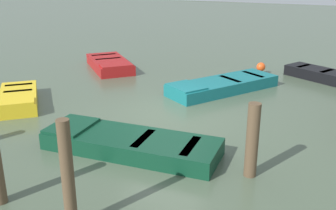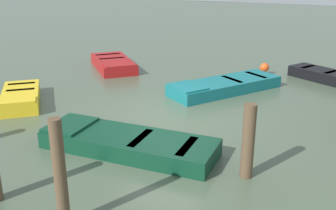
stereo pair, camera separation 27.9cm
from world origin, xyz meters
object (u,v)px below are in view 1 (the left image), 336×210
(marker_buoy, at_px, (261,67))
(rowboat_teal, at_px, (222,85))
(rowboat_yellow, at_px, (18,98))
(mooring_piling_near_left, at_px, (68,176))
(rowboat_red, at_px, (110,64))
(rowboat_black, at_px, (334,77))
(rowboat_dark_green, at_px, (130,143))
(mooring_piling_center, at_px, (252,141))

(marker_buoy, bearing_deg, rowboat_teal, -13.87)
(rowboat_yellow, xyz_separation_m, mooring_piling_near_left, (4.35, 5.47, 0.76))
(rowboat_red, xyz_separation_m, rowboat_black, (-1.74, 8.86, -0.00))
(rowboat_yellow, relative_size, rowboat_black, 0.72)
(rowboat_dark_green, height_order, marker_buoy, marker_buoy)
(rowboat_red, xyz_separation_m, marker_buoy, (-1.85, 6.08, 0.07))
(rowboat_yellow, xyz_separation_m, mooring_piling_center, (1.36, 7.75, 0.59))
(rowboat_teal, xyz_separation_m, mooring_piling_center, (5.48, 2.32, 0.59))
(rowboat_dark_green, xyz_separation_m, rowboat_black, (-8.34, 4.04, 0.00))
(rowboat_red, bearing_deg, rowboat_black, 55.02)
(mooring_piling_center, distance_m, marker_buoy, 8.57)
(rowboat_yellow, relative_size, mooring_piling_center, 1.70)
(rowboat_black, xyz_separation_m, mooring_piling_center, (8.28, -1.18, 0.59))
(rowboat_red, bearing_deg, mooring_piling_center, 3.50)
(rowboat_yellow, bearing_deg, rowboat_teal, 84.40)
(mooring_piling_near_left, bearing_deg, rowboat_black, 162.93)
(rowboat_black, height_order, marker_buoy, marker_buoy)
(rowboat_teal, distance_m, mooring_piling_near_left, 8.50)
(rowboat_teal, relative_size, rowboat_red, 1.30)
(rowboat_red, xyz_separation_m, mooring_piling_near_left, (9.53, 5.40, 0.76))
(rowboat_dark_green, distance_m, mooring_piling_center, 2.92)
(rowboat_yellow, bearing_deg, mooring_piling_near_left, 8.73)
(mooring_piling_near_left, height_order, mooring_piling_center, mooring_piling_near_left)
(rowboat_teal, xyz_separation_m, marker_buoy, (-2.92, 0.72, 0.07))
(rowboat_dark_green, relative_size, rowboat_black, 1.14)
(rowboat_yellow, distance_m, rowboat_black, 11.30)
(marker_buoy, bearing_deg, mooring_piling_near_left, -3.42)
(rowboat_yellow, relative_size, mooring_piling_near_left, 1.40)
(rowboat_yellow, distance_m, mooring_piling_center, 7.89)
(mooring_piling_near_left, xyz_separation_m, mooring_piling_center, (-2.99, 2.28, -0.17))
(rowboat_red, bearing_deg, rowboat_yellow, -46.82)
(rowboat_teal, relative_size, marker_buoy, 8.78)
(rowboat_red, height_order, mooring_piling_near_left, mooring_piling_near_left)
(rowboat_yellow, height_order, rowboat_black, same)
(rowboat_teal, height_order, rowboat_red, same)
(rowboat_dark_green, bearing_deg, marker_buoy, -102.38)
(rowboat_dark_green, bearing_deg, rowboat_red, -57.77)
(rowboat_black, bearing_deg, mooring_piling_center, -70.12)
(rowboat_dark_green, relative_size, rowboat_teal, 1.01)
(rowboat_black, bearing_deg, mooring_piling_near_left, -79.10)
(rowboat_dark_green, distance_m, rowboat_yellow, 5.09)
(rowboat_teal, bearing_deg, marker_buoy, -162.09)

